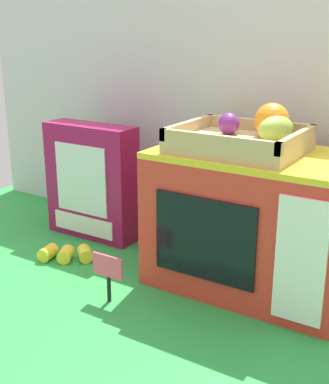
{
  "coord_description": "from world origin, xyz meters",
  "views": [
    {
      "loc": [
        0.5,
        -0.95,
        0.52
      ],
      "look_at": [
        -0.1,
        0.0,
        0.16
      ],
      "focal_mm": 48.2,
      "sensor_mm": 36.0,
      "label": 1
    }
  ],
  "objects_px": {
    "cookie_set_box": "(92,181)",
    "loose_toy_banana": "(66,254)",
    "food_groups_crate": "(247,137)",
    "price_sign": "(108,271)",
    "toy_microwave": "(255,221)"
  },
  "relations": [
    {
      "from": "food_groups_crate",
      "to": "cookie_set_box",
      "type": "xyz_separation_m",
      "value": [
        -0.43,
        0.03,
        -0.17
      ]
    },
    {
      "from": "toy_microwave",
      "to": "loose_toy_banana",
      "type": "distance_m",
      "value": 0.45
    },
    {
      "from": "food_groups_crate",
      "to": "cookie_set_box",
      "type": "height_order",
      "value": "food_groups_crate"
    },
    {
      "from": "cookie_set_box",
      "to": "loose_toy_banana",
      "type": "distance_m",
      "value": 0.21
    },
    {
      "from": "cookie_set_box",
      "to": "loose_toy_banana",
      "type": "height_order",
      "value": "cookie_set_box"
    },
    {
      "from": "food_groups_crate",
      "to": "loose_toy_banana",
      "type": "height_order",
      "value": "food_groups_crate"
    },
    {
      "from": "food_groups_crate",
      "to": "loose_toy_banana",
      "type": "distance_m",
      "value": 0.5
    },
    {
      "from": "food_groups_crate",
      "to": "price_sign",
      "type": "distance_m",
      "value": 0.38
    },
    {
      "from": "toy_microwave",
      "to": "loose_toy_banana",
      "type": "bearing_deg",
      "value": -163.46
    },
    {
      "from": "food_groups_crate",
      "to": "price_sign",
      "type": "relative_size",
      "value": 2.43
    },
    {
      "from": "toy_microwave",
      "to": "cookie_set_box",
      "type": "xyz_separation_m",
      "value": [
        -0.46,
        0.03,
        0.0
      ]
    },
    {
      "from": "toy_microwave",
      "to": "food_groups_crate",
      "type": "relative_size",
      "value": 1.67
    },
    {
      "from": "toy_microwave",
      "to": "cookie_set_box",
      "type": "bearing_deg",
      "value": 175.91
    },
    {
      "from": "food_groups_crate",
      "to": "price_sign",
      "type": "bearing_deg",
      "value": -129.92
    },
    {
      "from": "toy_microwave",
      "to": "loose_toy_banana",
      "type": "height_order",
      "value": "toy_microwave"
    }
  ]
}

